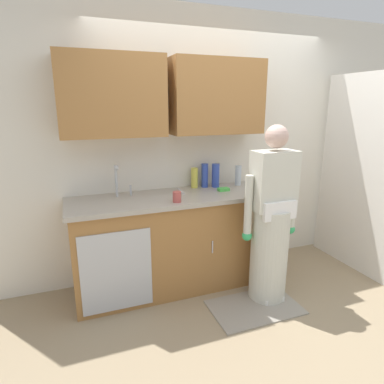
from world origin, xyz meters
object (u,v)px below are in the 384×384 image
(sink, at_px, (124,202))
(knife_on_counter, at_px, (181,191))
(person_at_sink, at_px, (271,229))
(cup_by_sink, at_px, (177,197))
(sponge, at_px, (224,189))
(bottle_soap, at_px, (205,175))
(bottle_dish_liquid, at_px, (216,175))
(bottle_water_tall, at_px, (238,175))
(bottle_water_short, at_px, (195,178))

(sink, height_order, knife_on_counter, sink)
(sink, bearing_deg, person_at_sink, -23.75)
(cup_by_sink, distance_m, sponge, 0.60)
(cup_by_sink, bearing_deg, knife_on_counter, 66.01)
(knife_on_counter, bearing_deg, sink, 105.10)
(bottle_soap, xyz_separation_m, sponge, (0.12, -0.21, -0.11))
(bottle_dish_liquid, height_order, sponge, bottle_dish_liquid)
(bottle_water_tall, height_order, bottle_dish_liquid, bottle_dish_liquid)
(sink, xyz_separation_m, cup_by_sink, (0.43, -0.22, 0.06))
(person_at_sink, bearing_deg, bottle_dish_liquid, 108.63)
(bottle_water_short, xyz_separation_m, bottle_dish_liquid, (0.22, -0.05, 0.02))
(sink, xyz_separation_m, bottle_water_tall, (1.25, 0.15, 0.12))
(person_at_sink, distance_m, bottle_water_tall, 0.78)
(cup_by_sink, height_order, knife_on_counter, cup_by_sink)
(cup_by_sink, bearing_deg, bottle_dish_liquid, 34.95)
(bottle_soap, bearing_deg, bottle_dish_liquid, -18.38)
(bottle_soap, height_order, bottle_dish_liquid, bottle_soap)
(person_at_sink, height_order, sponge, person_at_sink)
(bottle_water_tall, bearing_deg, knife_on_counter, -176.97)
(knife_on_counter, bearing_deg, cup_by_sink, 159.66)
(bottle_water_short, relative_size, bottle_soap, 0.83)
(bottle_water_short, height_order, bottle_soap, bottle_soap)
(person_at_sink, height_order, knife_on_counter, person_at_sink)
(bottle_dish_liquid, height_order, cup_by_sink, bottle_dish_liquid)
(bottle_water_short, xyz_separation_m, knife_on_counter, (-0.18, -0.10, -0.10))
(sink, distance_m, bottle_water_tall, 1.26)
(person_at_sink, xyz_separation_m, knife_on_counter, (-0.63, 0.66, 0.25))
(bottle_dish_liquid, xyz_separation_m, knife_on_counter, (-0.40, -0.04, -0.12))
(sink, height_order, cup_by_sink, sink)
(cup_by_sink, bearing_deg, bottle_water_short, 52.64)
(bottle_water_short, bearing_deg, bottle_soap, -9.76)
(bottle_dish_liquid, bearing_deg, cup_by_sink, -145.05)
(person_at_sink, bearing_deg, bottle_water_short, 120.92)
(sink, relative_size, knife_on_counter, 2.08)
(bottle_soap, relative_size, bottle_dish_liquid, 1.01)
(person_at_sink, height_order, bottle_water_tall, person_at_sink)
(person_at_sink, height_order, bottle_dish_liquid, person_at_sink)
(bottle_dish_liquid, relative_size, knife_on_counter, 1.03)
(bottle_water_tall, bearing_deg, bottle_water_short, 172.61)
(person_at_sink, xyz_separation_m, bottle_water_short, (-0.45, 0.75, 0.35))
(sink, distance_m, person_at_sink, 1.35)
(person_at_sink, xyz_separation_m, bottle_soap, (-0.34, 0.73, 0.37))
(bottle_soap, relative_size, sponge, 2.26)
(bottle_dish_liquid, distance_m, sponge, 0.21)
(sink, xyz_separation_m, sponge, (0.99, -0.01, 0.03))
(bottle_soap, relative_size, cup_by_sink, 2.60)
(person_at_sink, height_order, bottle_soap, person_at_sink)
(bottle_soap, bearing_deg, sponge, -60.72)
(bottle_water_short, height_order, cup_by_sink, bottle_water_short)
(bottle_soap, relative_size, knife_on_counter, 1.03)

